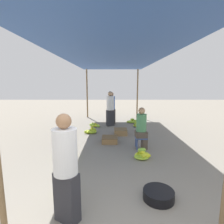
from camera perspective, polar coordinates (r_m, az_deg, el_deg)
name	(u,v)px	position (r m, az deg, el deg)	size (l,w,h in m)	color
canopy_post_back_left	(87,94)	(10.24, -8.27, 5.93)	(0.08, 0.08, 2.78)	olive
canopy_post_back_right	(137,94)	(10.24, 8.15, 5.94)	(0.08, 0.08, 2.78)	olive
canopy_tarp	(112,58)	(6.15, 0.00, 17.12)	(3.31, 8.46, 0.04)	#33569E
vendor_foreground	(65,168)	(2.59, -15.00, -17.11)	(0.45, 0.45, 1.56)	#2D2D33
stool	(141,139)	(5.42, 9.29, -8.70)	(0.34, 0.34, 0.36)	#384C84
vendor_seated	(141,128)	(5.33, 9.58, -5.07)	(0.36, 0.36, 1.26)	#4C4238
basin_black	(158,195)	(3.38, 14.81, -24.66)	(0.53, 0.53, 0.16)	black
banana_pile_left_0	(66,155)	(4.92, -14.74, -13.37)	(0.53, 0.52, 0.27)	#A2C52F
banana_pile_left_1	(94,125)	(8.12, -5.81, -4.26)	(0.53, 0.47, 0.17)	#8BBC33
banana_pile_left_2	(91,131)	(7.05, -6.83, -6.17)	(0.54, 0.54, 0.30)	#A5C62F
banana_pile_left_3	(66,189)	(3.54, -14.72, -23.10)	(0.41, 0.42, 0.20)	#82B835
banana_pile_right_0	(142,154)	(4.81, 9.70, -13.47)	(0.45, 0.46, 0.29)	#AECA2D
banana_pile_right_1	(138,125)	(8.16, 8.37, -4.17)	(0.48, 0.55, 0.20)	#B6CD2B
banana_pile_right_2	(133,121)	(8.96, 6.76, -3.02)	(0.64, 0.50, 0.21)	#8DBD33
crate_near	(120,132)	(6.81, 2.69, -6.46)	(0.50, 0.50, 0.22)	#9E7A4C
crate_mid	(109,140)	(5.94, -0.88, -8.97)	(0.52, 0.52, 0.19)	olive
shopper_walking_mid	(111,107)	(8.53, -0.31, 1.50)	(0.43, 0.43, 1.56)	#4C4238
shopper_walking_far	(110,108)	(8.10, -0.70, 1.29)	(0.45, 0.45, 1.61)	#2D2D33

